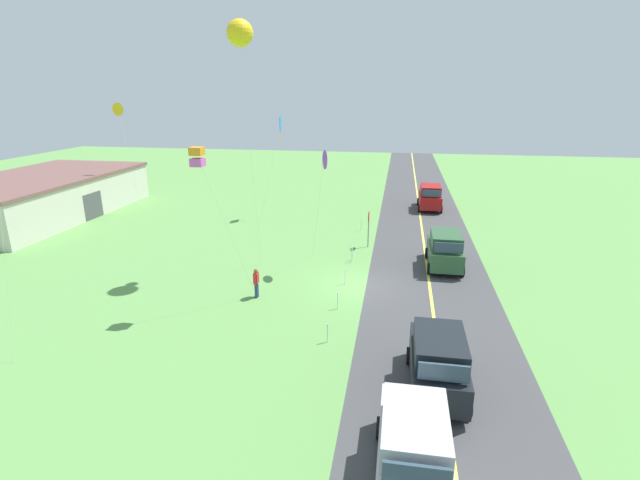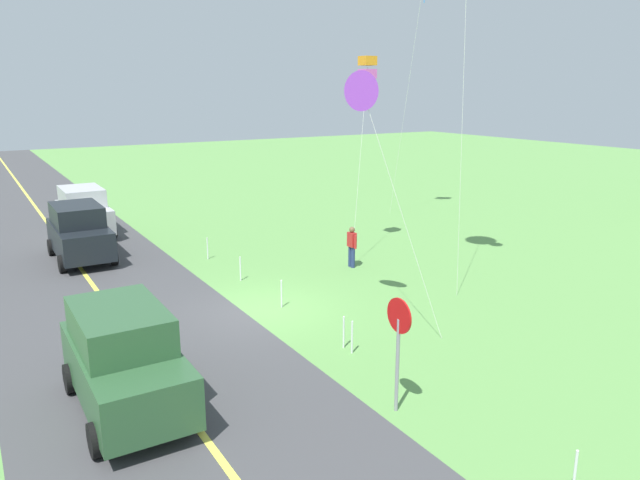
% 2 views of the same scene
% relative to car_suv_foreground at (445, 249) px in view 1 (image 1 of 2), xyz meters
% --- Properties ---
extents(ground_plane, '(120.00, 120.00, 0.10)m').
position_rel_car_suv_foreground_xyz_m(ground_plane, '(-3.84, 5.00, -1.20)').
color(ground_plane, '#60994C').
extents(asphalt_road, '(120.00, 7.00, 0.00)m').
position_rel_car_suv_foreground_xyz_m(asphalt_road, '(-3.84, 1.00, -1.15)').
color(asphalt_road, '#424244').
rests_on(asphalt_road, ground).
extents(road_centre_stripe, '(120.00, 0.16, 0.00)m').
position_rel_car_suv_foreground_xyz_m(road_centre_stripe, '(-3.84, 1.00, -1.15)').
color(road_centre_stripe, '#E5E04C').
rests_on(road_centre_stripe, asphalt_road).
extents(car_suv_foreground, '(4.40, 2.12, 2.24)m').
position_rel_car_suv_foreground_xyz_m(car_suv_foreground, '(0.00, 0.00, 0.00)').
color(car_suv_foreground, '#2D5633').
rests_on(car_suv_foreground, ground).
extents(car_parked_west_far, '(4.40, 2.12, 2.24)m').
position_rel_car_suv_foreground_xyz_m(car_parked_west_far, '(-17.17, 2.24, 0.00)').
color(car_parked_west_far, '#B7B7BC').
rests_on(car_parked_west_far, ground).
extents(car_parked_west_near, '(4.40, 2.12, 2.24)m').
position_rel_car_suv_foreground_xyz_m(car_parked_west_near, '(-12.77, 1.28, 0.00)').
color(car_parked_west_near, black).
rests_on(car_parked_west_near, ground).
extents(car_parked_east_far, '(4.40, 2.12, 2.24)m').
position_rel_car_suv_foreground_xyz_m(car_parked_east_far, '(15.09, 0.10, 0.00)').
color(car_parked_east_far, maroon).
rests_on(car_parked_east_far, ground).
extents(stop_sign, '(0.76, 0.08, 2.56)m').
position_rel_car_suv_foreground_xyz_m(stop_sign, '(3.13, 4.91, 0.65)').
color(stop_sign, gray).
rests_on(stop_sign, ground).
extents(person_adult_near, '(0.58, 0.22, 1.60)m').
position_rel_car_suv_foreground_xyz_m(person_adult_near, '(-6.23, 10.09, -0.29)').
color(person_adult_near, navy).
rests_on(person_adult_near, ground).
extents(kite_red_low, '(2.13, 2.18, 8.01)m').
position_rel_car_suv_foreground_xyz_m(kite_red_low, '(-8.07, 11.98, 6.40)').
color(kite_red_low, silver).
rests_on(kite_red_low, ground).
extents(kite_yellow_high, '(2.99, 1.42, 7.23)m').
position_rel_car_suv_foreground_xyz_m(kite_yellow_high, '(-1.68, 7.28, 5.50)').
color(kite_yellow_high, silver).
rests_on(kite_yellow_high, ground).
extents(kite_green_far, '(0.27, 1.61, 9.47)m').
position_rel_car_suv_foreground_xyz_m(kite_green_far, '(9.69, 26.80, 7.73)').
color(kite_green_far, silver).
rests_on(kite_green_far, ground).
extents(kite_pink_drift, '(2.38, 1.57, 8.58)m').
position_rel_car_suv_foreground_xyz_m(kite_pink_drift, '(10.37, 12.85, 6.60)').
color(kite_pink_drift, silver).
rests_on(kite_pink_drift, ground).
extents(kite_orange_near, '(1.90, 1.40, 13.99)m').
position_rel_car_suv_foreground_xyz_m(kite_orange_near, '(-2.43, 11.59, 12.13)').
color(kite_orange_near, silver).
rests_on(kite_orange_near, ground).
extents(warehouse_distant, '(18.36, 10.20, 3.50)m').
position_rel_car_suv_foreground_xyz_m(warehouse_distant, '(6.88, 33.49, 0.60)').
color(warehouse_distant, beige).
rests_on(warehouse_distant, ground).
extents(fence_post_0, '(0.05, 0.05, 0.90)m').
position_rel_car_suv_foreground_xyz_m(fence_post_0, '(-10.19, 5.70, -0.70)').
color(fence_post_0, silver).
rests_on(fence_post_0, ground).
extents(fence_post_1, '(0.05, 0.05, 0.90)m').
position_rel_car_suv_foreground_xyz_m(fence_post_1, '(-6.90, 5.70, -0.70)').
color(fence_post_1, silver).
rests_on(fence_post_1, ground).
extents(fence_post_2, '(0.05, 0.05, 0.90)m').
position_rel_car_suv_foreground_xyz_m(fence_post_2, '(-3.71, 5.70, -0.70)').
color(fence_post_2, silver).
rests_on(fence_post_2, ground).
extents(fence_post_3, '(0.05, 0.05, 0.90)m').
position_rel_car_suv_foreground_xyz_m(fence_post_3, '(0.26, 5.70, -0.70)').
color(fence_post_3, silver).
rests_on(fence_post_3, ground).
extents(fence_post_4, '(0.05, 0.05, 0.90)m').
position_rel_car_suv_foreground_xyz_m(fence_post_4, '(-0.13, 5.70, -0.70)').
color(fence_post_4, silver).
rests_on(fence_post_4, ground).
extents(fence_post_5, '(0.05, 0.05, 0.90)m').
position_rel_car_suv_foreground_xyz_m(fence_post_5, '(6.91, 5.70, -0.70)').
color(fence_post_5, silver).
rests_on(fence_post_5, ground).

